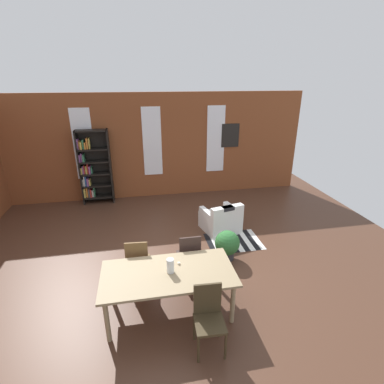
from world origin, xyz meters
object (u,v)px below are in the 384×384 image
at_px(dining_table, 168,276).
at_px(bookshelf_tall, 93,168).
at_px(dining_chair_far_right, 189,255).
at_px(dining_chair_far_left, 138,261).
at_px(vase_on_table, 170,266).
at_px(armchair_white, 221,220).
at_px(dining_chair_near_right, 209,316).
at_px(potted_plant_by_shelf, 227,244).

bearing_deg(dining_table, bookshelf_tall, 108.77).
bearing_deg(dining_chair_far_right, dining_chair_far_left, 179.99).
bearing_deg(dining_chair_far_left, dining_table, -57.67).
relative_size(vase_on_table, bookshelf_tall, 0.11).
bearing_deg(armchair_white, dining_chair_near_right, -109.13).
height_order(dining_chair_far_left, armchair_white, dining_chair_far_left).
bearing_deg(dining_chair_near_right, dining_chair_far_left, 122.27).
xyz_separation_m(vase_on_table, armchair_white, (1.50, 2.40, -0.58)).
bearing_deg(dining_chair_far_left, bookshelf_tall, 106.04).
bearing_deg(dining_table, armchair_white, 57.27).
xyz_separation_m(dining_chair_far_right, armchair_white, (1.09, 1.67, -0.23)).
relative_size(dining_chair_near_right, armchair_white, 0.99).
xyz_separation_m(dining_chair_far_left, dining_chair_near_right, (0.92, -1.45, 0.00)).
distance_m(armchair_white, potted_plant_by_shelf, 1.19).
height_order(dining_chair_far_right, dining_chair_near_right, same).
relative_size(dining_table, dining_chair_near_right, 2.12).
bearing_deg(vase_on_table, dining_chair_far_right, 60.05).
distance_m(dining_chair_far_right, dining_chair_far_left, 0.91).
height_order(dining_chair_far_left, potted_plant_by_shelf, dining_chair_far_left).
relative_size(vase_on_table, dining_chair_near_right, 0.24).
height_order(vase_on_table, bookshelf_tall, bookshelf_tall).
bearing_deg(dining_table, dining_chair_near_right, -57.79).
bearing_deg(dining_chair_far_left, vase_on_table, -55.71).
height_order(dining_table, vase_on_table, vase_on_table).
height_order(bookshelf_tall, armchair_white, bookshelf_tall).
xyz_separation_m(dining_chair_far_left, bookshelf_tall, (-1.17, 4.06, 0.55)).
relative_size(dining_chair_far_left, bookshelf_tall, 0.44).
relative_size(bookshelf_tall, potted_plant_by_shelf, 3.45).
distance_m(dining_chair_far_right, armchair_white, 2.01).
height_order(dining_table, dining_chair_near_right, dining_chair_near_right).
relative_size(vase_on_table, dining_chair_far_right, 0.24).
height_order(dining_table, bookshelf_tall, bookshelf_tall).
bearing_deg(dining_chair_far_right, potted_plant_by_shelf, 29.79).
xyz_separation_m(dining_chair_far_right, potted_plant_by_shelf, (0.88, 0.50, -0.17)).
distance_m(vase_on_table, bookshelf_tall, 5.07).
distance_m(dining_chair_far_left, armchair_white, 2.62).
bearing_deg(bookshelf_tall, dining_chair_far_left, -73.96).
relative_size(dining_chair_far_right, dining_chair_near_right, 1.00).
xyz_separation_m(vase_on_table, dining_chair_near_right, (0.42, -0.73, -0.35)).
relative_size(bookshelf_tall, armchair_white, 2.24).
bearing_deg(dining_table, vase_on_table, 0.00).
bearing_deg(bookshelf_tall, dining_chair_far_right, -62.87).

